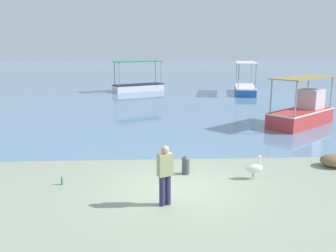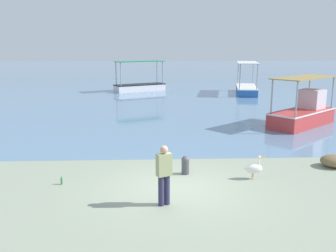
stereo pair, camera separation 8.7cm
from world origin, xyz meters
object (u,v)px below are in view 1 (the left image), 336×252
object	(u,v)px
mooring_bollard	(186,164)
fisherman_standing	(165,174)
fishing_boat_near_left	(302,112)
fishing_boat_near_right	(138,86)
pelican	(254,168)
glass_bottle	(62,181)
fishing_boat_far_right	(245,88)
net_pile	(334,161)

from	to	relation	value
mooring_bollard	fisherman_standing	xyz separation A→B (m)	(-0.81, -2.49, 0.57)
fishing_boat_near_left	fishing_boat_near_right	xyz separation A→B (m)	(-9.42, 15.93, -0.17)
pelican	glass_bottle	xyz separation A→B (m)	(-6.20, -0.22, -0.27)
fishing_boat_near_right	fisherman_standing	distance (m)	26.13
fishing_boat_far_right	mooring_bollard	bearing A→B (deg)	-109.17
fisherman_standing	net_pile	world-z (taller)	fisherman_standing
glass_bottle	mooring_bollard	bearing A→B (deg)	11.35
fishing_boat_near_left	mooring_bollard	size ratio (longest dim) A/B	7.11
fishing_boat_near_left	net_pile	distance (m)	7.33
fishing_boat_far_right	net_pile	world-z (taller)	fishing_boat_far_right
glass_bottle	fishing_boat_near_left	bearing A→B (deg)	37.19
net_pile	fisherman_standing	bearing A→B (deg)	-154.18
mooring_bollard	fishing_boat_near_left	bearing A→B (deg)	46.95
pelican	fishing_boat_far_right	bearing A→B (deg)	76.59
fishing_boat_near_right	pelican	bearing A→B (deg)	-79.50
mooring_bollard	glass_bottle	size ratio (longest dim) A/B	2.36
fishing_boat_near_left	fisherman_standing	world-z (taller)	fishing_boat_near_left
fishing_boat_far_right	pelican	bearing A→B (deg)	-103.41
fishing_boat_near_right	net_pile	world-z (taller)	fishing_boat_near_right
fisherman_standing	glass_bottle	world-z (taller)	fisherman_standing
glass_bottle	net_pile	bearing A→B (deg)	8.09
fishing_boat_far_right	mooring_bollard	xyz separation A→B (m)	(-7.45, -21.43, -0.19)
pelican	glass_bottle	world-z (taller)	pelican
fishing_boat_far_right	pelican	distance (m)	22.63
fishing_boat_far_right	pelican	xyz separation A→B (m)	(-5.25, -22.01, -0.16)
pelican	fisherman_standing	distance (m)	3.61
fishing_boat_near_right	fishing_boat_near_left	bearing A→B (deg)	-59.40
fishing_boat_far_right	glass_bottle	world-z (taller)	fishing_boat_far_right
mooring_bollard	fisherman_standing	size ratio (longest dim) A/B	0.38
fishing_boat_near_left	pelican	world-z (taller)	fishing_boat_near_left
fishing_boat_far_right	fisherman_standing	distance (m)	25.31
fishing_boat_near_left	fishing_boat_near_right	distance (m)	18.51
fishing_boat_far_right	fisherman_standing	xyz separation A→B (m)	(-8.26, -23.92, 0.38)
fishing_boat_near_left	fishing_boat_near_right	size ratio (longest dim) A/B	0.91
fishing_boat_near_left	mooring_bollard	distance (m)	10.48
net_pile	fishing_boat_far_right	bearing A→B (deg)	84.57
fisherman_standing	glass_bottle	size ratio (longest dim) A/B	6.26
pelican	net_pile	bearing A→B (deg)	18.98
fishing_boat_near_left	pelican	xyz separation A→B (m)	(-4.94, -8.23, -0.33)
fisherman_standing	glass_bottle	bearing A→B (deg)	152.08
fishing_boat_far_right	glass_bottle	size ratio (longest dim) A/B	21.46
mooring_bollard	glass_bottle	xyz separation A→B (m)	(-4.00, -0.80, -0.23)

